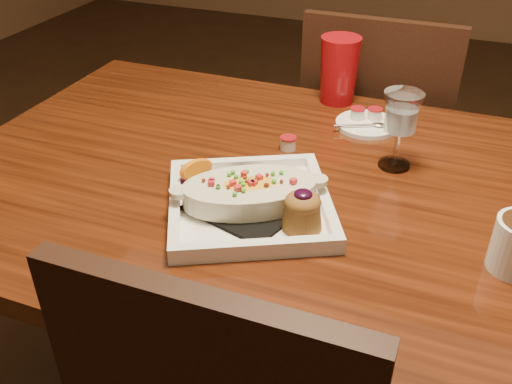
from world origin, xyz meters
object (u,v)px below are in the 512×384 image
(chair_far, at_px, (375,151))
(saucer, at_px, (366,122))
(table, at_px, (320,230))
(goblet, at_px, (401,117))
(plate, at_px, (253,198))
(red_tumbler, at_px, (339,70))

(chair_far, xyz_separation_m, saucer, (0.02, -0.34, 0.25))
(table, bearing_deg, chair_far, 90.00)
(table, height_order, saucer, saucer)
(goblet, bearing_deg, saucer, 119.96)
(table, xyz_separation_m, goblet, (0.11, 0.13, 0.21))
(plate, relative_size, goblet, 2.39)
(plate, xyz_separation_m, red_tumbler, (0.02, 0.52, 0.05))
(goblet, xyz_separation_m, red_tumbler, (-0.19, 0.27, -0.03))
(goblet, height_order, saucer, goblet)
(plate, relative_size, saucer, 2.69)
(plate, height_order, red_tumbler, red_tumbler)
(table, xyz_separation_m, saucer, (0.02, 0.29, 0.11))
(table, distance_m, saucer, 0.31)
(chair_far, height_order, plate, chair_far)
(table, distance_m, plate, 0.20)
(chair_far, relative_size, plate, 2.48)
(table, relative_size, saucer, 10.77)
(red_tumbler, bearing_deg, saucer, -48.98)
(table, bearing_deg, red_tumbler, 100.86)
(goblet, height_order, red_tumbler, red_tumbler)
(chair_far, xyz_separation_m, red_tumbler, (-0.08, -0.23, 0.32))
(chair_far, distance_m, plate, 0.80)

